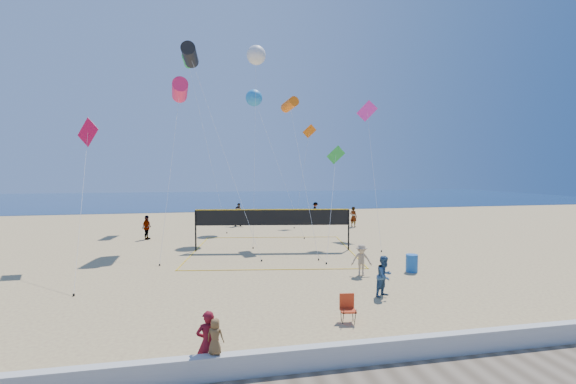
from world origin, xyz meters
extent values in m
plane|color=tan|center=(0.00, 0.00, 0.00)|extent=(120.00, 120.00, 0.00)
cube|color=navy|center=(0.00, 62.00, 0.01)|extent=(140.00, 50.00, 0.03)
cube|color=silver|center=(0.00, -3.00, 0.30)|extent=(32.00, 0.30, 0.60)
imported|color=maroon|center=(-2.96, -2.69, 0.80)|extent=(0.62, 0.45, 1.61)
imported|color=brown|center=(-2.78, -2.93, 1.04)|extent=(0.51, 0.43, 0.88)
imported|color=#2D4E72|center=(4.05, 2.02, 0.83)|extent=(1.01, 0.94, 1.66)
imported|color=tan|center=(4.36, 5.19, 0.77)|extent=(1.10, 0.81, 1.53)
imported|color=gray|center=(-7.53, 17.77, 0.91)|extent=(0.80, 1.15, 1.82)
imported|color=gray|center=(-0.34, 23.52, 0.93)|extent=(1.78, 0.77, 1.86)
imported|color=gray|center=(10.05, 20.97, 0.93)|extent=(0.77, 0.81, 1.86)
imported|color=gray|center=(0.22, 29.33, 0.84)|extent=(0.87, 0.71, 1.68)
imported|color=gray|center=(8.48, 28.27, 0.87)|extent=(0.69, 1.15, 1.73)
cube|color=#BA3215|center=(1.63, -0.29, 0.41)|extent=(0.56, 0.52, 0.05)
cube|color=#BA3215|center=(1.65, -0.09, 0.68)|extent=(0.50, 0.11, 0.50)
cylinder|color=black|center=(1.40, -0.45, 0.23)|extent=(0.06, 0.26, 0.65)
cylinder|color=black|center=(1.45, -0.09, 0.23)|extent=(0.06, 0.26, 0.65)
cylinder|color=black|center=(1.80, -0.50, 0.23)|extent=(0.06, 0.26, 0.65)
cylinder|color=black|center=(1.85, -0.14, 0.23)|extent=(0.06, 0.26, 0.65)
cylinder|color=#1A58AD|center=(7.11, 5.30, 0.44)|extent=(0.78, 0.78, 0.88)
cylinder|color=black|center=(-3.79, 12.69, 1.31)|extent=(0.10, 0.10, 2.62)
cylinder|color=black|center=(5.91, 11.14, 1.31)|extent=(0.10, 0.10, 2.62)
cube|color=black|center=(1.06, 11.92, 2.13)|extent=(9.70, 1.58, 0.98)
cube|color=yellow|center=(1.06, 11.92, 2.65)|extent=(9.70, 1.59, 0.06)
cube|color=yellow|center=(0.28, 7.07, 0.01)|extent=(9.90, 1.64, 0.02)
cube|color=yellow|center=(1.84, 16.76, 0.01)|extent=(9.90, 1.64, 0.02)
cylinder|color=#F6205A|center=(-4.84, 15.70, 10.74)|extent=(1.29, 2.61, 1.38)
cylinder|color=silver|center=(-5.21, 12.42, 5.40)|extent=(0.74, 6.58, 10.70)
cylinder|color=black|center=(-5.57, 9.13, 0.05)|extent=(0.08, 0.08, 0.10)
cylinder|color=black|center=(-4.18, 16.63, 13.46)|extent=(1.19, 2.50, 1.33)
cylinder|color=silver|center=(-2.11, 12.84, 6.75)|extent=(4.15, 7.60, 13.42)
cylinder|color=black|center=(-0.04, 9.05, 0.05)|extent=(0.08, 0.08, 0.10)
cylinder|color=orange|center=(2.95, 15.63, 10.00)|extent=(1.08, 1.88, 0.96)
cylinder|color=silver|center=(3.07, 12.15, 5.03)|extent=(0.25, 6.99, 9.96)
cylinder|color=black|center=(3.18, 8.66, 0.05)|extent=(0.08, 0.08, 0.10)
cube|color=#BC083C|center=(-9.60, 11.40, 7.29)|extent=(1.38, 0.97, 1.65)
cylinder|color=silver|center=(-8.98, 7.97, 3.67)|extent=(1.26, 6.87, 7.25)
cylinder|color=black|center=(-8.35, 4.54, 0.05)|extent=(0.08, 0.08, 0.10)
cube|color=green|center=(5.88, 13.70, 6.26)|extent=(1.35, 0.23, 1.34)
cylinder|color=silver|center=(4.61, 10.70, 3.16)|extent=(2.54, 6.02, 6.22)
cylinder|color=black|center=(3.35, 7.70, 0.05)|extent=(0.08, 0.08, 0.10)
cube|color=#F12FAF|center=(9.96, 17.90, 10.11)|extent=(1.52, 0.94, 1.74)
cylinder|color=silver|center=(8.85, 14.01, 5.08)|extent=(2.25, 7.80, 10.06)
cylinder|color=black|center=(7.73, 10.11, 0.05)|extent=(0.08, 0.08, 0.10)
sphere|color=silver|center=(1.03, 20.12, 14.77)|extent=(1.97, 1.97, 1.59)
cylinder|color=silver|center=(0.46, 16.45, 7.41)|extent=(1.16, 7.35, 14.72)
cylinder|color=black|center=(-0.12, 12.78, 0.05)|extent=(0.08, 0.08, 0.10)
sphere|color=#2383D2|center=(1.18, 23.26, 11.84)|extent=(1.57, 1.57, 1.52)
cylinder|color=silver|center=(2.64, 19.50, 5.94)|extent=(2.93, 7.54, 11.80)
cylinder|color=black|center=(4.10, 15.73, 0.05)|extent=(0.08, 0.08, 0.10)
cylinder|color=green|center=(-4.82, 26.11, 15.71)|extent=(0.97, 2.09, 1.12)
cylinder|color=silver|center=(-3.18, 22.82, 7.88)|extent=(3.31, 6.59, 15.67)
cylinder|color=black|center=(-1.53, 19.53, 0.05)|extent=(0.08, 0.08, 0.10)
cube|color=orange|center=(6.72, 24.26, 9.03)|extent=(1.39, 0.23, 1.37)
cylinder|color=silver|center=(5.61, 22.71, 4.54)|extent=(2.23, 3.11, 8.98)
cylinder|color=black|center=(4.51, 21.17, 0.05)|extent=(0.08, 0.08, 0.10)
camera|label=1|loc=(-2.87, -12.29, 5.06)|focal=24.00mm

